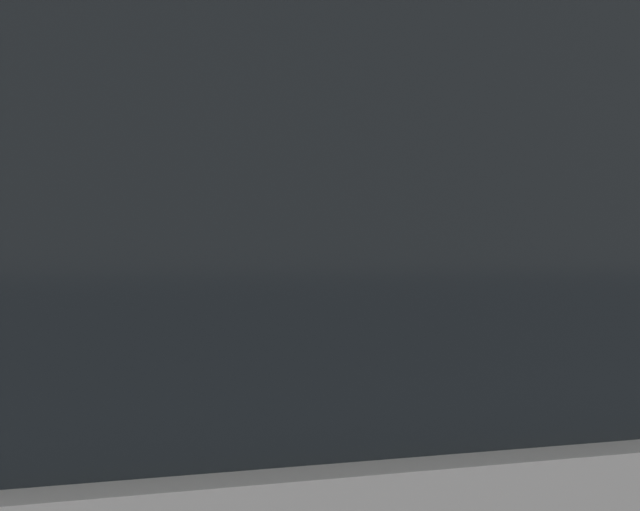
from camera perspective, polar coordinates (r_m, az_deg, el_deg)
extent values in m
cylinder|color=slate|center=(4.09, -3.23, -10.06)|extent=(0.07, 0.07, 1.05)
cylinder|color=#939699|center=(4.03, -3.23, -0.27)|extent=(0.19, 0.19, 0.34)
sphere|color=silver|center=(4.03, -3.23, 2.58)|extent=(0.18, 0.18, 0.18)
cube|color=black|center=(3.94, -2.61, 0.80)|extent=(0.10, 0.02, 0.07)
cube|color=green|center=(3.94, -2.61, -1.16)|extent=(0.11, 0.02, 0.09)
cylinder|color=#1E233F|center=(4.41, 3.62, -10.78)|extent=(0.15, 0.15, 0.83)
cylinder|color=#1E233F|center=(4.31, 1.40, -11.06)|extent=(0.15, 0.15, 0.83)
cube|color=black|center=(4.28, 2.52, -1.32)|extent=(0.46, 0.27, 0.62)
sphere|color=brown|center=(4.29, 2.52, 4.35)|extent=(0.23, 0.23, 0.23)
cylinder|color=black|center=(4.43, 5.33, -1.05)|extent=(0.09, 0.09, 0.59)
cylinder|color=black|center=(4.03, 0.48, -0.24)|extent=(0.14, 0.38, 0.55)
cube|color=black|center=(2.24, 3.76, 2.36)|extent=(2.22, 1.62, 0.66)
cylinder|color=black|center=(5.69, -11.58, -2.64)|extent=(24.00, 0.06, 0.06)
cylinder|color=black|center=(5.73, -11.58, -7.05)|extent=(24.00, 0.05, 0.05)
cylinder|color=black|center=(5.73, -11.58, -7.53)|extent=(0.06, 0.06, 0.98)
cylinder|color=black|center=(6.32, 3.88, -6.82)|extent=(0.06, 0.06, 0.98)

